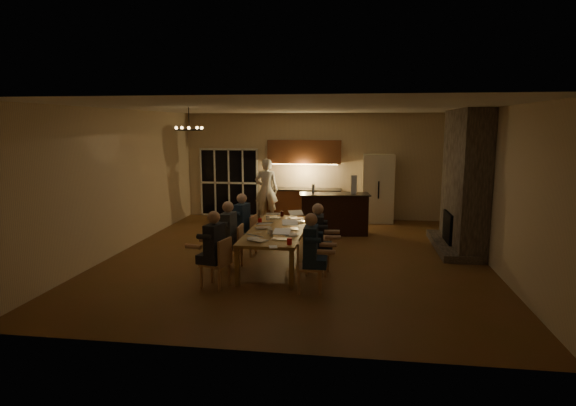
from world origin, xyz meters
The scene contains 43 objects.
floor centered at (0.00, 0.00, 0.00)m, with size 9.00×9.00×0.00m, color brown.
back_wall centered at (0.00, 4.52, 1.60)m, with size 8.00×0.04×3.20m, color tan.
left_wall centered at (-4.02, 0.00, 1.60)m, with size 0.04×9.00×3.20m, color tan.
right_wall centered at (4.02, 0.00, 1.60)m, with size 0.04×9.00×3.20m, color tan.
ceiling centered at (0.00, 0.00, 3.22)m, with size 8.00×9.00×0.04m, color white.
french_doors centered at (-2.70, 4.47, 1.05)m, with size 1.86×0.08×2.10m, color black.
fireplace centered at (3.70, 1.20, 1.60)m, with size 0.58×2.50×3.20m, color #65594F.
kitchenette centered at (-0.30, 4.20, 1.20)m, with size 2.24×0.68×2.40m, color brown, non-canonical shape.
refrigerator centered at (1.90, 4.15, 1.00)m, with size 0.90×0.68×2.00m, color #EDE2C6.
dining_table centered at (-0.32, -0.63, 0.38)m, with size 1.10×2.96×0.75m, color #AF8246.
bar_island centered at (0.70, 2.32, 0.54)m, with size 1.81×0.68×1.08m, color black.
chair_left_near centered at (-1.17, -2.19, 0.45)m, with size 0.44×0.44×0.89m, color tan, non-canonical shape.
chair_left_mid centered at (-1.19, -1.07, 0.45)m, with size 0.44×0.44×0.89m, color tan, non-canonical shape.
chair_left_far centered at (-1.14, 0.00, 0.45)m, with size 0.44×0.44×0.89m, color tan, non-canonical shape.
chair_right_near centered at (0.50, -2.18, 0.45)m, with size 0.44×0.44×0.89m, color tan, non-canonical shape.
chair_right_mid centered at (0.55, -1.16, 0.45)m, with size 0.44×0.44×0.89m, color tan, non-canonical shape.
chair_right_far centered at (0.52, 0.03, 0.45)m, with size 0.44×0.44×0.89m, color tan, non-canonical shape.
person_left_near centered at (-1.17, -2.22, 0.69)m, with size 0.60×0.60×1.38m, color #22242C, non-canonical shape.
person_right_near centered at (0.52, -2.18, 0.69)m, with size 0.60×0.60×1.38m, color #1C2F48, non-canonical shape.
person_left_mid centered at (-1.21, -1.15, 0.69)m, with size 0.60×0.60×1.38m, color #3B4046, non-canonical shape.
person_right_mid centered at (0.55, -1.15, 0.69)m, with size 0.60×0.60×1.38m, color #22242C, non-canonical shape.
person_left_far centered at (-1.20, -0.05, 0.69)m, with size 0.60×0.60×1.38m, color #1C2F48, non-canonical shape.
standing_person centered at (-1.38, 3.78, 0.94)m, with size 0.68×0.45×1.88m, color silver.
chandelier centered at (-2.13, -0.63, 2.75)m, with size 0.56×0.56×0.03m, color black.
laptop_a centered at (-0.51, -1.69, 0.86)m, with size 0.32×0.28×0.23m, color silver, non-canonical shape.
laptop_b centered at (-0.11, -1.52, 0.86)m, with size 0.32×0.28×0.23m, color silver, non-canonical shape.
laptop_c centered at (-0.61, -0.61, 0.86)m, with size 0.32×0.28×0.23m, color silver, non-canonical shape.
laptop_d centered at (-0.05, -0.65, 0.86)m, with size 0.32×0.28×0.23m, color silver, non-canonical shape.
laptop_e centered at (-0.60, 0.49, 0.86)m, with size 0.32×0.28×0.23m, color silver, non-canonical shape.
laptop_f centered at (-0.05, 0.47, 0.86)m, with size 0.32×0.28×0.23m, color silver, non-canonical shape.
mug_front centered at (-0.39, -1.11, 0.80)m, with size 0.09×0.09×0.10m, color white.
mug_mid centered at (-0.21, -0.11, 0.80)m, with size 0.08×0.08×0.10m, color white.
mug_back centered at (-0.68, 0.23, 0.80)m, with size 0.09×0.09×0.10m, color white.
redcup_near centered at (0.11, -1.91, 0.81)m, with size 0.09×0.09×0.12m, color red.
redcup_mid centered at (-0.76, -0.22, 0.81)m, with size 0.08×0.08×0.12m, color red.
can_silver centered at (-0.33, -1.31, 0.81)m, with size 0.07×0.07×0.12m, color #B2B2B7.
can_cola centered at (-0.43, 0.71, 0.81)m, with size 0.07×0.07×0.12m, color #3F0F0C.
plate_near centered at (0.04, -1.15, 0.76)m, with size 0.27×0.27×0.02m, color white.
plate_left centered at (-0.62, -1.58, 0.76)m, with size 0.23×0.23×0.02m, color white.
plate_far centered at (0.11, 0.17, 0.76)m, with size 0.26×0.26×0.02m, color white.
notepad centered at (-0.14, -2.13, 0.76)m, with size 0.14×0.20×0.01m, color white.
bar_bottle centered at (0.15, 2.26, 1.20)m, with size 0.07×0.07×0.24m, color #99999E.
bar_blender centered at (1.20, 2.44, 1.32)m, with size 0.15×0.15×0.47m, color silver.
Camera 1 is at (1.26, -10.12, 2.85)m, focal length 30.00 mm.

